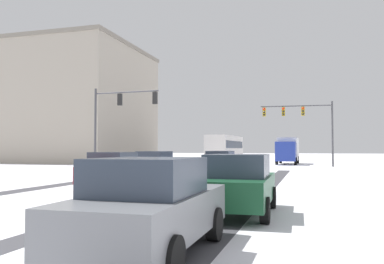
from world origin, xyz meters
The scene contains 13 objects.
wheel_track_left_lane centered at (-4.78, 13.81, 0.00)m, with size 1.03×30.39×0.01m, color #424247.
wheel_track_right_lane centered at (4.98, 13.81, 0.00)m, with size 0.92×30.39×0.01m, color #424247.
wheel_track_center centered at (1.58, 13.81, 0.00)m, with size 0.81×30.39×0.01m, color #424247.
traffic_signal_near_left centered at (-7.32, 23.58, 4.62)m, with size 5.45×0.49×6.50m.
traffic_signal_far_right centered at (6.34, 37.43, 4.82)m, with size 7.10×0.76×6.50m.
car_black_lead centered at (1.15, 22.34, 0.82)m, with size 1.93×4.15×1.62m.
car_silver_second centered at (-1.78, 17.73, 0.82)m, with size 1.96×4.16×1.62m.
car_red_third centered at (-1.51, 12.04, 0.82)m, with size 1.88×4.13×1.62m.
car_dark_green_fourth centered at (5.07, 6.52, 0.82)m, with size 1.91×4.14×1.62m.
car_grey_sixth centered at (4.35, 1.96, 0.82)m, with size 1.84×4.11×1.62m.
bus_oncoming centered at (-3.26, 45.42, 1.99)m, with size 2.85×11.05×3.38m.
box_truck_delivery centered at (4.55, 42.93, 1.63)m, with size 2.42×7.44×3.02m.
office_building_far_left_block centered at (-29.29, 43.99, 7.78)m, with size 28.17×18.49×15.54m.
Camera 1 is at (6.93, -4.30, 1.77)m, focal length 37.43 mm.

